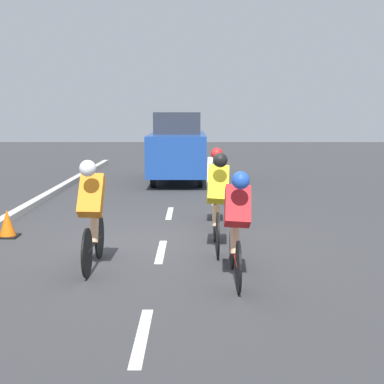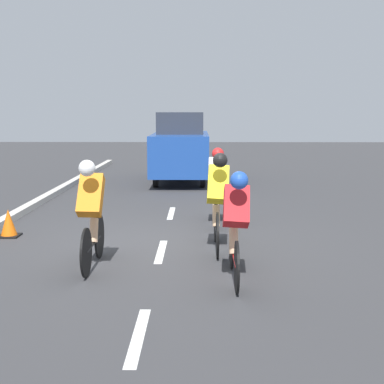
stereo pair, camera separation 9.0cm
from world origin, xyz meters
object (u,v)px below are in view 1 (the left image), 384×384
(cyclist_red, at_px, (237,223))
(cyclist_yellow, at_px, (217,199))
(support_car, at_px, (178,147))
(traffic_cone, at_px, (7,224))
(cyclist_white, at_px, (215,184))
(cyclist_orange, at_px, (92,211))

(cyclist_red, xyz_separation_m, cyclist_yellow, (0.18, -1.57, 0.04))
(cyclist_yellow, height_order, support_car, support_car)
(cyclist_red, height_order, cyclist_yellow, cyclist_yellow)
(cyclist_yellow, relative_size, traffic_cone, 3.54)
(cyclist_red, relative_size, cyclist_white, 1.03)
(cyclist_white, distance_m, support_car, 6.69)
(cyclist_yellow, xyz_separation_m, cyclist_white, (-0.05, -1.91, -0.02))
(cyclist_red, relative_size, traffic_cone, 3.43)
(cyclist_white, bearing_deg, cyclist_red, 92.14)
(cyclist_yellow, bearing_deg, cyclist_orange, 29.25)
(cyclist_white, xyz_separation_m, traffic_cone, (3.68, 1.01, -0.56))
(cyclist_red, distance_m, traffic_cone, 4.57)
(cyclist_yellow, relative_size, cyclist_orange, 1.07)
(cyclist_yellow, bearing_deg, cyclist_white, -91.39)
(traffic_cone, bearing_deg, cyclist_orange, 134.30)
(cyclist_orange, bearing_deg, cyclist_red, 163.90)
(cyclist_orange, distance_m, support_car, 9.58)
(support_car, bearing_deg, cyclist_orange, 84.44)
(cyclist_white, relative_size, traffic_cone, 3.33)
(cyclist_orange, height_order, support_car, support_car)
(cyclist_red, height_order, support_car, support_car)
(cyclist_white, xyz_separation_m, support_car, (0.90, -6.62, 0.28))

